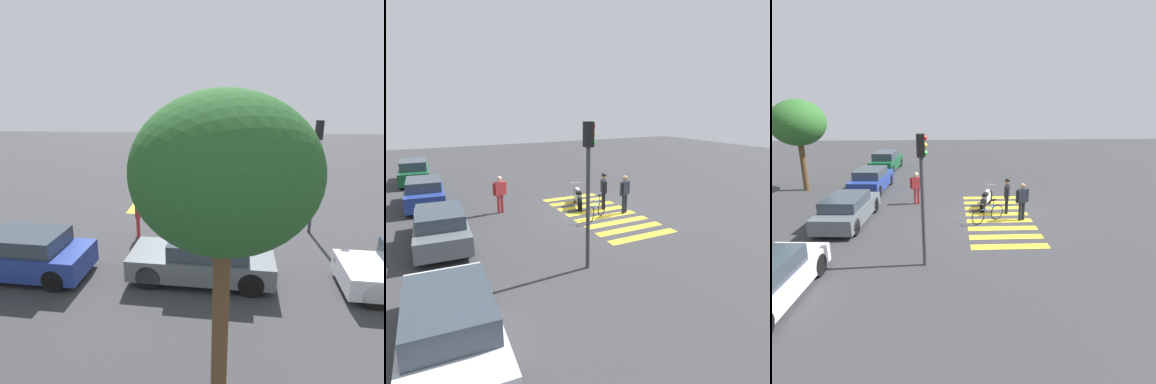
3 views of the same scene
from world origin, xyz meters
The scene contains 12 objects.
ground_plane centered at (0.00, 0.00, 0.00)m, with size 60.00×60.00×0.00m, color #38383A.
police_motorcycle centered at (1.50, 0.39, 0.47)m, with size 2.08×0.95×1.05m.
leaning_bicycle centered at (-0.55, 0.55, 0.39)m, with size 1.03×1.54×1.02m.
officer_on_foot centered at (-0.42, -1.01, 1.01)m, with size 0.38×0.65×1.75m.
officer_by_motorcycle centered at (0.55, -0.49, 1.02)m, with size 0.64×0.34×1.76m.
pedestrian_bystander centered at (2.22, 3.99, 0.99)m, with size 0.32×0.67×1.72m.
crosswalk_stripes centered at (0.00, 0.00, 0.00)m, with size 6.75×2.99×0.01m.
car_white_van centered at (-6.38, 7.29, 0.65)m, with size 4.39×2.07×1.34m.
car_grey_coupe centered at (-0.37, 6.81, 0.64)m, with size 4.28×2.00×1.29m.
car_blue_hatchback centered at (5.01, 6.96, 0.66)m, with size 4.10×1.96×1.37m.
car_green_compact centered at (10.88, 7.16, 0.70)m, with size 4.42×1.96×1.47m.
traffic_light_pole centered at (-4.40, 3.10, 2.92)m, with size 0.24×0.33×4.36m.
Camera 2 is at (-12.75, 7.77, 4.80)m, focal length 32.10 mm.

